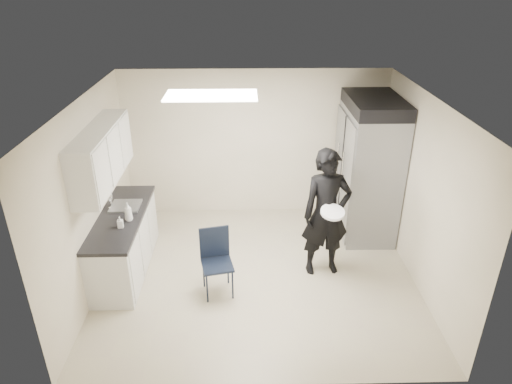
{
  "coord_description": "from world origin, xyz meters",
  "views": [
    {
      "loc": [
        -0.15,
        -5.5,
        4.06
      ],
      "look_at": [
        -0.02,
        0.2,
        1.26
      ],
      "focal_mm": 32.0,
      "sensor_mm": 36.0,
      "label": 1
    }
  ],
  "objects_px": {
    "man_tuxedo": "(326,214)",
    "commercial_fridge": "(367,173)",
    "lower_counter": "(124,244)",
    "folding_chair": "(217,265)"
  },
  "relations": [
    {
      "from": "lower_counter",
      "to": "commercial_fridge",
      "type": "height_order",
      "value": "commercial_fridge"
    },
    {
      "from": "lower_counter",
      "to": "folding_chair",
      "type": "bearing_deg",
      "value": -23.41
    },
    {
      "from": "commercial_fridge",
      "to": "man_tuxedo",
      "type": "xyz_separation_m",
      "value": [
        -0.86,
        -1.18,
        -0.1
      ]
    },
    {
      "from": "lower_counter",
      "to": "folding_chair",
      "type": "distance_m",
      "value": 1.52
    },
    {
      "from": "commercial_fridge",
      "to": "man_tuxedo",
      "type": "height_order",
      "value": "commercial_fridge"
    },
    {
      "from": "man_tuxedo",
      "to": "folding_chair",
      "type": "bearing_deg",
      "value": -169.78
    },
    {
      "from": "lower_counter",
      "to": "folding_chair",
      "type": "height_order",
      "value": "folding_chair"
    },
    {
      "from": "man_tuxedo",
      "to": "commercial_fridge",
      "type": "bearing_deg",
      "value": 45.87
    },
    {
      "from": "lower_counter",
      "to": "man_tuxedo",
      "type": "bearing_deg",
      "value": -1.99
    },
    {
      "from": "folding_chair",
      "to": "man_tuxedo",
      "type": "relative_size",
      "value": 0.48
    }
  ]
}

